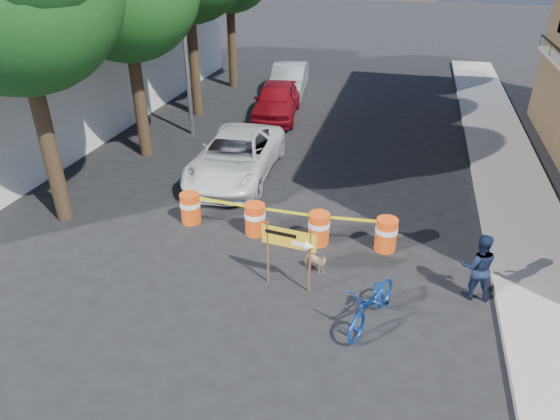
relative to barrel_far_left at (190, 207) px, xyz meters
The scene contains 15 objects.
ground 4.16m from the barrel_far_left, 41.10° to the right, with size 120.00×120.00×0.00m, color black.
sidewalk_east 9.88m from the barrel_far_left, 19.44° to the left, with size 2.40×40.00×0.15m, color gray.
white_building 12.54m from the barrel_far_left, 143.62° to the left, with size 8.00×22.00×6.00m, color silver.
streetlamp 8.32m from the barrel_far_left, 112.59° to the left, with size 1.25×0.18×8.00m.
barrel_far_left is the anchor object (origin of this frame).
barrel_mid_left 1.98m from the barrel_far_left, ahead, with size 0.58×0.58×0.90m.
barrel_mid_right 3.77m from the barrel_far_left, ahead, with size 0.58×0.58×0.90m.
barrel_far_right 5.52m from the barrel_far_left, ahead, with size 0.58×0.58×0.90m.
detour_sign 4.32m from the barrel_far_left, 32.46° to the right, with size 1.30×0.31×1.68m.
pedestrian 7.77m from the barrel_far_left, 11.25° to the right, with size 0.79×0.62×1.63m, color black.
bicycle 6.26m from the barrel_far_left, 29.15° to the right, with size 0.73×1.09×2.08m, color #123F99.
dog 4.22m from the barrel_far_left, 21.07° to the right, with size 0.30×0.66×0.56m, color tan.
suv_white 3.34m from the barrel_far_left, 85.77° to the left, with size 2.46×5.35×1.49m, color white.
sedan_red 9.80m from the barrel_far_left, 90.28° to the left, with size 1.86×4.63×1.58m, color maroon.
sedan_silver 13.55m from the barrel_far_left, 91.67° to the left, with size 1.65×4.72×1.56m, color #AAADB1.
Camera 1 is at (2.51, -8.74, 7.31)m, focal length 32.00 mm.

